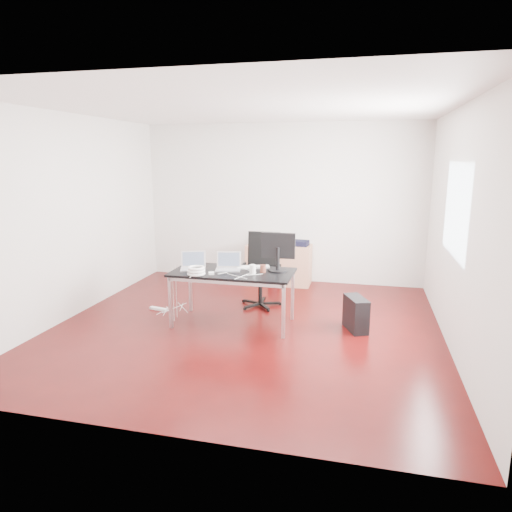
% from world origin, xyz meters
% --- Properties ---
extents(room_shell, '(5.00, 5.00, 5.00)m').
position_xyz_m(room_shell, '(0.04, 0.00, 1.40)').
color(room_shell, '#350606').
rests_on(room_shell, ground).
extents(desk, '(1.60, 0.80, 0.73)m').
position_xyz_m(desk, '(-0.20, 0.09, 0.68)').
color(desk, black).
rests_on(desk, ground).
extents(office_chair, '(0.48, 0.50, 1.08)m').
position_xyz_m(office_chair, '(-0.02, 0.99, 0.61)').
color(office_chair, black).
rests_on(office_chair, ground).
extents(filing_cabinet_left, '(0.50, 0.50, 0.70)m').
position_xyz_m(filing_cabinet_left, '(-0.30, 2.23, 0.35)').
color(filing_cabinet_left, '#B17558').
rests_on(filing_cabinet_left, ground).
extents(filing_cabinet_right, '(0.50, 0.50, 0.70)m').
position_xyz_m(filing_cabinet_right, '(0.33, 2.23, 0.35)').
color(filing_cabinet_right, '#B17558').
rests_on(filing_cabinet_right, ground).
extents(pc_tower, '(0.36, 0.49, 0.44)m').
position_xyz_m(pc_tower, '(1.41, 0.23, 0.22)').
color(pc_tower, black).
rests_on(pc_tower, ground).
extents(wastebasket, '(0.32, 0.32, 0.28)m').
position_xyz_m(wastebasket, '(-0.06, 2.08, 0.14)').
color(wastebasket, black).
rests_on(wastebasket, ground).
extents(power_strip, '(0.31, 0.12, 0.04)m').
position_xyz_m(power_strip, '(-1.43, 0.36, 0.02)').
color(power_strip, white).
rests_on(power_strip, ground).
extents(laptop_left, '(0.40, 0.35, 0.23)m').
position_xyz_m(laptop_left, '(-0.76, 0.08, 0.79)').
color(laptop_left, silver).
rests_on(laptop_left, desk).
extents(laptop_right, '(0.38, 0.32, 0.23)m').
position_xyz_m(laptop_right, '(-0.29, 0.16, 0.79)').
color(laptop_right, silver).
rests_on(laptop_right, desk).
extents(monitor, '(0.45, 0.26, 0.51)m').
position_xyz_m(monitor, '(0.37, 0.26, 1.01)').
color(monitor, black).
rests_on(monitor, desk).
extents(keyboard, '(0.46, 0.29, 0.02)m').
position_xyz_m(keyboard, '(0.01, 0.34, 0.74)').
color(keyboard, white).
rests_on(keyboard, desk).
extents(cup_white, '(0.10, 0.10, 0.12)m').
position_xyz_m(cup_white, '(0.08, 0.02, 0.79)').
color(cup_white, white).
rests_on(cup_white, desk).
extents(cup_brown, '(0.09, 0.09, 0.10)m').
position_xyz_m(cup_brown, '(0.20, 0.12, 0.78)').
color(cup_brown, brown).
rests_on(cup_brown, desk).
extents(cable_coil, '(0.24, 0.24, 0.11)m').
position_xyz_m(cable_coil, '(-0.61, -0.20, 0.78)').
color(cable_coil, white).
rests_on(cable_coil, desk).
extents(power_adapter, '(0.09, 0.09, 0.03)m').
position_xyz_m(power_adapter, '(-0.43, -0.13, 0.74)').
color(power_adapter, white).
rests_on(power_adapter, desk).
extents(speaker, '(0.11, 0.10, 0.18)m').
position_xyz_m(speaker, '(-0.27, 2.26, 0.79)').
color(speaker, '#9E9E9E').
rests_on(speaker, filing_cabinet_left).
extents(navy_garment, '(0.33, 0.28, 0.09)m').
position_xyz_m(navy_garment, '(0.37, 2.24, 0.74)').
color(navy_garment, black).
rests_on(navy_garment, filing_cabinet_right).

